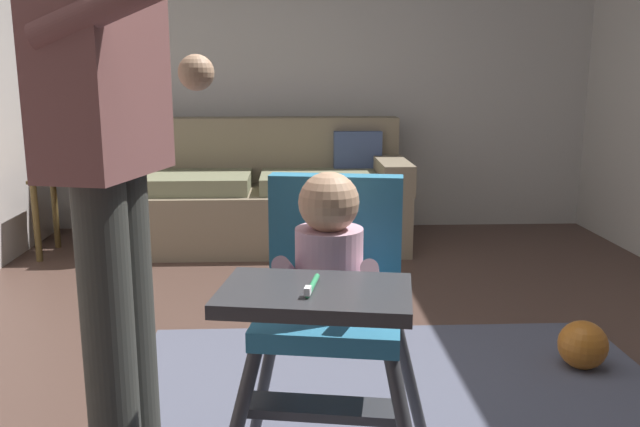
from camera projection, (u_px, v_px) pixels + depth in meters
ground at (360, 417)px, 2.38m from camera, size 5.65×7.25×0.10m
wall_far at (322, 45)px, 4.87m from camera, size 4.85×0.06×2.75m
couch at (258, 197)px, 4.56m from camera, size 2.05×0.86×0.86m
high_chair at (330, 284)px, 1.67m from camera, size 0.69×0.79×0.94m
adult_standing at (111, 163)px, 1.72m from camera, size 0.50×0.58×1.66m
toy_ball at (583, 345)px, 2.64m from camera, size 0.20×0.20×0.20m
side_table at (71, 197)px, 4.26m from camera, size 0.40×0.40×0.52m
sippy_cup at (68, 168)px, 4.22m from camera, size 0.07×0.07×0.10m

